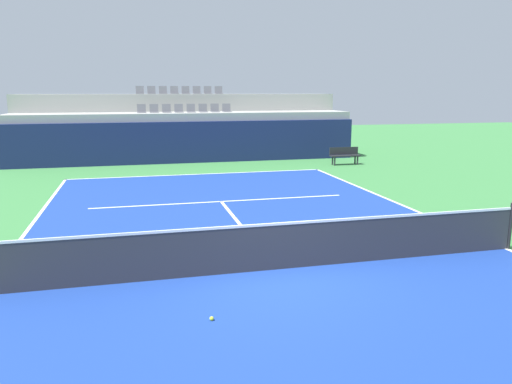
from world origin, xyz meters
The scene contains 14 objects.
ground_plane centered at (0.00, 0.00, 0.00)m, with size 80.00×80.00×0.00m, color #387A3D.
court_surface centered at (0.00, 0.00, 0.01)m, with size 11.00×24.00×0.01m, color navy.
baseline_far centered at (0.00, 11.95, 0.01)m, with size 11.00×0.10×0.00m, color white.
sideline_right centered at (5.45, 0.00, 0.01)m, with size 0.10×24.00×0.00m, color white.
service_line_far centered at (0.00, 6.40, 0.01)m, with size 8.26×0.10×0.00m, color white.
centre_service_line centered at (0.00, 3.20, 0.01)m, with size 0.10×6.40×0.00m, color white.
back_wall centered at (0.00, 15.62, 1.03)m, with size 17.46×0.30×2.06m, color navy.
stands_tier_lower centered at (0.00, 16.97, 1.23)m, with size 17.46×2.40×2.46m, color #9E9E99.
stands_tier_upper centered at (0.00, 19.37, 1.70)m, with size 17.46×2.40×3.39m, color #9E9E99.
seating_row_lower centered at (0.00, 17.06, 2.58)m, with size 4.87×0.44×0.44m.
seating_row_upper centered at (0.00, 19.46, 3.52)m, with size 4.87×0.44×0.44m.
tennis_net centered at (0.00, 0.00, 0.51)m, with size 11.08×0.08×1.07m.
player_bench centered at (7.34, 13.16, 0.51)m, with size 1.50×0.40×0.85m.
tennis_ball_1 centered at (-1.62, -1.92, 0.04)m, with size 0.07×0.07×0.07m, color #CCE033.
Camera 1 is at (-2.67, -8.98, 3.52)m, focal length 34.40 mm.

